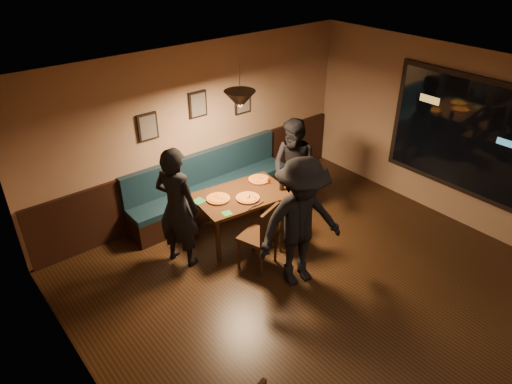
# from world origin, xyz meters

# --- Properties ---
(floor) EXTENTS (7.00, 7.00, 0.00)m
(floor) POSITION_xyz_m (0.00, 0.00, 0.00)
(floor) COLOR black
(floor) RESTS_ON ground
(ceiling) EXTENTS (7.00, 7.00, 0.00)m
(ceiling) POSITION_xyz_m (0.00, 0.00, 2.80)
(ceiling) COLOR silver
(ceiling) RESTS_ON ground
(wall_back) EXTENTS (6.00, 0.00, 6.00)m
(wall_back) POSITION_xyz_m (0.00, 3.50, 1.40)
(wall_back) COLOR #8C704F
(wall_back) RESTS_ON ground
(wall_left) EXTENTS (0.00, 7.00, 7.00)m
(wall_left) POSITION_xyz_m (-3.00, 0.00, 1.40)
(wall_left) COLOR #8C704F
(wall_left) RESTS_ON ground
(wall_right) EXTENTS (0.00, 7.00, 7.00)m
(wall_right) POSITION_xyz_m (3.00, 0.00, 1.40)
(wall_right) COLOR #8C704F
(wall_right) RESTS_ON ground
(wainscot) EXTENTS (5.88, 0.06, 1.00)m
(wainscot) POSITION_xyz_m (0.00, 3.47, 0.50)
(wainscot) COLOR black
(wainscot) RESTS_ON ground
(booth_bench) EXTENTS (3.00, 0.60, 1.00)m
(booth_bench) POSITION_xyz_m (0.00, 3.20, 0.50)
(booth_bench) COLOR #0F232D
(booth_bench) RESTS_ON ground
(window_frame) EXTENTS (0.06, 2.56, 1.86)m
(window_frame) POSITION_xyz_m (2.96, 0.50, 1.50)
(window_frame) COLOR black
(window_frame) RESTS_ON wall_right
(window_glass) EXTENTS (0.00, 2.40, 2.40)m
(window_glass) POSITION_xyz_m (2.93, 0.50, 1.50)
(window_glass) COLOR black
(window_glass) RESTS_ON wall_right
(picture_left) EXTENTS (0.32, 0.04, 0.42)m
(picture_left) POSITION_xyz_m (-0.90, 3.47, 1.70)
(picture_left) COLOR black
(picture_left) RESTS_ON wall_back
(picture_center) EXTENTS (0.32, 0.04, 0.42)m
(picture_center) POSITION_xyz_m (0.00, 3.47, 1.85)
(picture_center) COLOR black
(picture_center) RESTS_ON wall_back
(picture_right) EXTENTS (0.32, 0.04, 0.42)m
(picture_right) POSITION_xyz_m (0.90, 3.47, 1.70)
(picture_right) COLOR black
(picture_right) RESTS_ON wall_back
(pendant_lamp) EXTENTS (0.44, 0.44, 0.25)m
(pendant_lamp) POSITION_xyz_m (-0.05, 2.29, 2.25)
(pendant_lamp) COLOR black
(pendant_lamp) RESTS_ON ceiling
(dining_table) EXTENTS (1.50, 1.06, 0.75)m
(dining_table) POSITION_xyz_m (-0.05, 2.29, 0.38)
(dining_table) COLOR black
(dining_table) RESTS_ON floor
(chair_near_left) EXTENTS (0.57, 0.57, 1.01)m
(chair_near_left) POSITION_xyz_m (-0.33, 1.57, 0.51)
(chair_near_left) COLOR black
(chair_near_left) RESTS_ON floor
(chair_near_right) EXTENTS (0.51, 0.51, 0.94)m
(chair_near_right) POSITION_xyz_m (0.34, 1.70, 0.47)
(chair_near_right) COLOR black
(chair_near_right) RESTS_ON floor
(diner_left) EXTENTS (0.68, 0.79, 1.83)m
(diner_left) POSITION_xyz_m (-1.14, 2.34, 0.91)
(diner_left) COLOR black
(diner_left) RESTS_ON floor
(diner_right) EXTENTS (0.80, 0.94, 1.69)m
(diner_right) POSITION_xyz_m (1.02, 2.26, 0.85)
(diner_right) COLOR black
(diner_right) RESTS_ON floor
(diner_front) EXTENTS (1.34, 0.95, 1.88)m
(diner_front) POSITION_xyz_m (-0.10, 0.95, 0.94)
(diner_front) COLOR black
(diner_front) RESTS_ON floor
(pizza_a) EXTENTS (0.47, 0.47, 0.04)m
(pizza_a) POSITION_xyz_m (-0.42, 2.38, 0.77)
(pizza_a) COLOR orange
(pizza_a) RESTS_ON dining_table
(pizza_b) EXTENTS (0.46, 0.46, 0.04)m
(pizza_b) POSITION_xyz_m (-0.07, 2.12, 0.77)
(pizza_b) COLOR orange
(pizza_b) RESTS_ON dining_table
(pizza_c) EXTENTS (0.45, 0.45, 0.04)m
(pizza_c) POSITION_xyz_m (0.43, 2.46, 0.77)
(pizza_c) COLOR gold
(pizza_c) RESTS_ON dining_table
(soda_glass) EXTENTS (0.10, 0.10, 0.16)m
(soda_glass) POSITION_xyz_m (0.51, 2.01, 0.83)
(soda_glass) COLOR black
(soda_glass) RESTS_ON dining_table
(tabasco_bottle) EXTENTS (0.03, 0.03, 0.13)m
(tabasco_bottle) POSITION_xyz_m (0.48, 2.28, 0.81)
(tabasco_bottle) COLOR #921E04
(tabasco_bottle) RESTS_ON dining_table
(napkin_a) EXTENTS (0.18, 0.18, 0.01)m
(napkin_a) POSITION_xyz_m (-0.67, 2.53, 0.75)
(napkin_a) COLOR #1C6B34
(napkin_a) RESTS_ON dining_table
(napkin_b) EXTENTS (0.16, 0.16, 0.01)m
(napkin_b) POSITION_xyz_m (-0.55, 1.99, 0.75)
(napkin_b) COLOR #1F7423
(napkin_b) RESTS_ON dining_table
(cutlery_set) EXTENTS (0.19, 0.05, 0.00)m
(cutlery_set) POSITION_xyz_m (-0.11, 1.88, 0.75)
(cutlery_set) COLOR white
(cutlery_set) RESTS_ON dining_table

